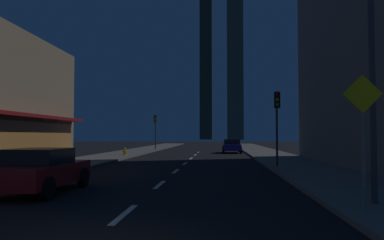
{
  "coord_description": "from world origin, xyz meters",
  "views": [
    {
      "loc": [
        2.25,
        -5.43,
        1.89
      ],
      "look_at": [
        0.0,
        25.1,
        3.15
      ],
      "focal_mm": 34.18,
      "sensor_mm": 36.0,
      "label": 1
    }
  ],
  "objects_px": {
    "traffic_light_near_right": "(277,112)",
    "pedestrian_crossing_sign": "(363,130)",
    "car_parked_near": "(41,170)",
    "car_parked_far": "(232,146)",
    "street_lamp_right": "(338,14)",
    "fire_hydrant_far_left": "(125,152)",
    "traffic_light_far_left": "(155,124)"
  },
  "relations": [
    {
      "from": "traffic_light_near_right",
      "to": "street_lamp_right",
      "type": "relative_size",
      "value": 0.64
    },
    {
      "from": "car_parked_near",
      "to": "car_parked_far",
      "type": "bearing_deg",
      "value": 75.15
    },
    {
      "from": "fire_hydrant_far_left",
      "to": "street_lamp_right",
      "type": "height_order",
      "value": "street_lamp_right"
    },
    {
      "from": "pedestrian_crossing_sign",
      "to": "street_lamp_right",
      "type": "bearing_deg",
      "value": 103.55
    },
    {
      "from": "traffic_light_far_left",
      "to": "street_lamp_right",
      "type": "xyz_separation_m",
      "value": [
        10.88,
        -34.4,
        1.87
      ]
    },
    {
      "from": "car_parked_near",
      "to": "car_parked_far",
      "type": "height_order",
      "value": "same"
    },
    {
      "from": "traffic_light_near_right",
      "to": "traffic_light_far_left",
      "type": "height_order",
      "value": "same"
    },
    {
      "from": "pedestrian_crossing_sign",
      "to": "car_parked_near",
      "type": "bearing_deg",
      "value": 162.48
    },
    {
      "from": "car_parked_near",
      "to": "fire_hydrant_far_left",
      "type": "height_order",
      "value": "car_parked_near"
    },
    {
      "from": "traffic_light_far_left",
      "to": "fire_hydrant_far_left",
      "type": "bearing_deg",
      "value": -91.78
    },
    {
      "from": "traffic_light_far_left",
      "to": "traffic_light_near_right",
      "type": "bearing_deg",
      "value": -64.83
    },
    {
      "from": "traffic_light_near_right",
      "to": "fire_hydrant_far_left",
      "type": "bearing_deg",
      "value": 137.22
    },
    {
      "from": "car_parked_far",
      "to": "fire_hydrant_far_left",
      "type": "distance_m",
      "value": 12.17
    },
    {
      "from": "fire_hydrant_far_left",
      "to": "pedestrian_crossing_sign",
      "type": "relative_size",
      "value": 0.21
    },
    {
      "from": "car_parked_near",
      "to": "car_parked_far",
      "type": "distance_m",
      "value": 28.09
    },
    {
      "from": "traffic_light_far_left",
      "to": "pedestrian_crossing_sign",
      "type": "height_order",
      "value": "traffic_light_far_left"
    },
    {
      "from": "car_parked_near",
      "to": "street_lamp_right",
      "type": "height_order",
      "value": "street_lamp_right"
    },
    {
      "from": "car_parked_far",
      "to": "traffic_light_near_right",
      "type": "bearing_deg",
      "value": -84.02
    },
    {
      "from": "traffic_light_near_right",
      "to": "street_lamp_right",
      "type": "xyz_separation_m",
      "value": [
        -0.12,
        -10.99,
        1.87
      ]
    },
    {
      "from": "car_parked_far",
      "to": "pedestrian_crossing_sign",
      "type": "bearing_deg",
      "value": -86.19
    },
    {
      "from": "car_parked_far",
      "to": "street_lamp_right",
      "type": "bearing_deg",
      "value": -86.5
    },
    {
      "from": "fire_hydrant_far_left",
      "to": "pedestrian_crossing_sign",
      "type": "height_order",
      "value": "pedestrian_crossing_sign"
    },
    {
      "from": "car_parked_far",
      "to": "traffic_light_far_left",
      "type": "height_order",
      "value": "traffic_light_far_left"
    },
    {
      "from": "traffic_light_near_right",
      "to": "traffic_light_far_left",
      "type": "xyz_separation_m",
      "value": [
        -11.0,
        23.41,
        0.0
      ]
    },
    {
      "from": "car_parked_near",
      "to": "traffic_light_near_right",
      "type": "relative_size",
      "value": 1.01
    },
    {
      "from": "fire_hydrant_far_left",
      "to": "street_lamp_right",
      "type": "bearing_deg",
      "value": -62.36
    },
    {
      "from": "traffic_light_far_left",
      "to": "street_lamp_right",
      "type": "height_order",
      "value": "street_lamp_right"
    },
    {
      "from": "traffic_light_near_right",
      "to": "pedestrian_crossing_sign",
      "type": "bearing_deg",
      "value": -89.52
    },
    {
      "from": "traffic_light_near_right",
      "to": "traffic_light_far_left",
      "type": "distance_m",
      "value": 25.86
    },
    {
      "from": "car_parked_near",
      "to": "pedestrian_crossing_sign",
      "type": "distance_m",
      "value": 9.73
    },
    {
      "from": "street_lamp_right",
      "to": "traffic_light_far_left",
      "type": "bearing_deg",
      "value": 107.55
    },
    {
      "from": "traffic_light_far_left",
      "to": "street_lamp_right",
      "type": "bearing_deg",
      "value": -72.45
    }
  ]
}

